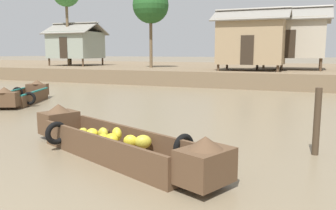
{
  "coord_description": "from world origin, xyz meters",
  "views": [
    {
      "loc": [
        4.11,
        -0.8,
        2.16
      ],
      "look_at": [
        0.5,
        7.84,
        0.74
      ],
      "focal_mm": 37.28,
      "sensor_mm": 36.0,
      "label": 1
    }
  ],
  "objects_px": {
    "palm_tree_far": "(151,5)",
    "mooring_post": "(317,122)",
    "stilt_house_mid_right": "(291,38)",
    "stilt_house_mid_left": "(251,41)",
    "banana_boat": "(114,142)",
    "stilt_house_left": "(76,44)",
    "cargo_boat_upstream": "(23,96)"
  },
  "relations": [
    {
      "from": "palm_tree_far",
      "to": "mooring_post",
      "type": "xyz_separation_m",
      "value": [
        11.95,
        -17.04,
        -4.98
      ]
    },
    {
      "from": "palm_tree_far",
      "to": "mooring_post",
      "type": "relative_size",
      "value": 4.29
    },
    {
      "from": "stilt_house_mid_left",
      "to": "banana_boat",
      "type": "bearing_deg",
      "value": -89.53
    },
    {
      "from": "palm_tree_far",
      "to": "stilt_house_mid_left",
      "type": "bearing_deg",
      "value": -11.54
    },
    {
      "from": "stilt_house_left",
      "to": "palm_tree_far",
      "type": "height_order",
      "value": "palm_tree_far"
    },
    {
      "from": "stilt_house_mid_left",
      "to": "stilt_house_mid_right",
      "type": "height_order",
      "value": "stilt_house_mid_right"
    },
    {
      "from": "banana_boat",
      "to": "stilt_house_left",
      "type": "xyz_separation_m",
      "value": [
        -16.19,
        20.11,
        2.54
      ]
    },
    {
      "from": "banana_boat",
      "to": "palm_tree_far",
      "type": "height_order",
      "value": "palm_tree_far"
    },
    {
      "from": "stilt_house_mid_right",
      "to": "mooring_post",
      "type": "xyz_separation_m",
      "value": [
        1.71,
        -17.93,
        -2.44
      ]
    },
    {
      "from": "cargo_boat_upstream",
      "to": "stilt_house_mid_right",
      "type": "relative_size",
      "value": 0.8
    },
    {
      "from": "banana_boat",
      "to": "stilt_house_mid_left",
      "type": "distance_m",
      "value": 17.43
    },
    {
      "from": "stilt_house_mid_right",
      "to": "mooring_post",
      "type": "bearing_deg",
      "value": -84.56
    },
    {
      "from": "banana_boat",
      "to": "cargo_boat_upstream",
      "type": "relative_size",
      "value": 1.32
    },
    {
      "from": "palm_tree_far",
      "to": "stilt_house_mid_right",
      "type": "bearing_deg",
      "value": 4.94
    },
    {
      "from": "cargo_boat_upstream",
      "to": "stilt_house_mid_left",
      "type": "distance_m",
      "value": 14.41
    },
    {
      "from": "mooring_post",
      "to": "stilt_house_mid_left",
      "type": "bearing_deg",
      "value": 104.47
    },
    {
      "from": "stilt_house_mid_right",
      "to": "palm_tree_far",
      "type": "bearing_deg",
      "value": -175.06
    },
    {
      "from": "stilt_house_left",
      "to": "stilt_house_mid_right",
      "type": "bearing_deg",
      "value": -1.12
    },
    {
      "from": "stilt_house_mid_right",
      "to": "stilt_house_left",
      "type": "bearing_deg",
      "value": 178.88
    },
    {
      "from": "stilt_house_left",
      "to": "stilt_house_mid_right",
      "type": "relative_size",
      "value": 0.93
    },
    {
      "from": "stilt_house_left",
      "to": "palm_tree_far",
      "type": "bearing_deg",
      "value": -8.77
    },
    {
      "from": "stilt_house_mid_left",
      "to": "palm_tree_far",
      "type": "xyz_separation_m",
      "value": [
        -7.97,
        1.63,
        2.81
      ]
    },
    {
      "from": "banana_boat",
      "to": "mooring_post",
      "type": "relative_size",
      "value": 3.71
    },
    {
      "from": "banana_boat",
      "to": "stilt_house_mid_left",
      "type": "height_order",
      "value": "stilt_house_mid_left"
    },
    {
      "from": "cargo_boat_upstream",
      "to": "mooring_post",
      "type": "xyz_separation_m",
      "value": [
        11.56,
        -3.44,
        0.41
      ]
    },
    {
      "from": "stilt_house_mid_left",
      "to": "mooring_post",
      "type": "distance_m",
      "value": 16.07
    },
    {
      "from": "stilt_house_mid_right",
      "to": "mooring_post",
      "type": "relative_size",
      "value": 3.52
    },
    {
      "from": "palm_tree_far",
      "to": "mooring_post",
      "type": "height_order",
      "value": "palm_tree_far"
    },
    {
      "from": "cargo_boat_upstream",
      "to": "stilt_house_mid_left",
      "type": "bearing_deg",
      "value": 57.67
    },
    {
      "from": "banana_boat",
      "to": "stilt_house_left",
      "type": "height_order",
      "value": "stilt_house_left"
    },
    {
      "from": "cargo_boat_upstream",
      "to": "mooring_post",
      "type": "distance_m",
      "value": 12.07
    },
    {
      "from": "banana_boat",
      "to": "cargo_boat_upstream",
      "type": "xyz_separation_m",
      "value": [
        -7.72,
        5.25,
        -0.01
      ]
    }
  ]
}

